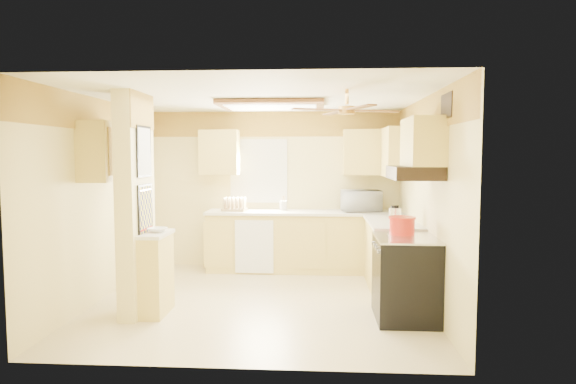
# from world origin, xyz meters

# --- Properties ---
(floor) EXTENTS (4.00, 4.00, 0.00)m
(floor) POSITION_xyz_m (0.00, 0.00, 0.00)
(floor) COLOR #CBB98C
(floor) RESTS_ON ground
(ceiling) EXTENTS (4.00, 4.00, 0.00)m
(ceiling) POSITION_xyz_m (0.00, 0.00, 2.50)
(ceiling) COLOR white
(ceiling) RESTS_ON wall_back
(wall_back) EXTENTS (4.00, 0.00, 4.00)m
(wall_back) POSITION_xyz_m (0.00, 1.90, 1.25)
(wall_back) COLOR beige
(wall_back) RESTS_ON floor
(wall_front) EXTENTS (4.00, 0.00, 4.00)m
(wall_front) POSITION_xyz_m (0.00, -1.90, 1.25)
(wall_front) COLOR beige
(wall_front) RESTS_ON floor
(wall_left) EXTENTS (0.00, 3.80, 3.80)m
(wall_left) POSITION_xyz_m (-2.00, 0.00, 1.25)
(wall_left) COLOR beige
(wall_left) RESTS_ON floor
(wall_right) EXTENTS (0.00, 3.80, 3.80)m
(wall_right) POSITION_xyz_m (2.00, 0.00, 1.25)
(wall_right) COLOR beige
(wall_right) RESTS_ON floor
(wallpaper_border) EXTENTS (4.00, 0.02, 0.40)m
(wallpaper_border) POSITION_xyz_m (0.00, 1.88, 2.30)
(wallpaper_border) COLOR gold
(wallpaper_border) RESTS_ON wall_back
(partition_column) EXTENTS (0.20, 0.70, 2.50)m
(partition_column) POSITION_xyz_m (-1.35, -0.55, 1.25)
(partition_column) COLOR beige
(partition_column) RESTS_ON floor
(partition_ledge) EXTENTS (0.25, 0.55, 0.90)m
(partition_ledge) POSITION_xyz_m (-1.13, -0.55, 0.45)
(partition_ledge) COLOR #D9C160
(partition_ledge) RESTS_ON floor
(ledge_top) EXTENTS (0.28, 0.58, 0.04)m
(ledge_top) POSITION_xyz_m (-1.13, -0.55, 0.92)
(ledge_top) COLOR silver
(ledge_top) RESTS_ON partition_ledge
(lower_cabinets_back) EXTENTS (3.00, 0.60, 0.90)m
(lower_cabinets_back) POSITION_xyz_m (0.50, 1.60, 0.45)
(lower_cabinets_back) COLOR #D9C160
(lower_cabinets_back) RESTS_ON floor
(lower_cabinets_right) EXTENTS (0.60, 1.40, 0.90)m
(lower_cabinets_right) POSITION_xyz_m (1.70, 0.60, 0.45)
(lower_cabinets_right) COLOR #D9C160
(lower_cabinets_right) RESTS_ON floor
(countertop_back) EXTENTS (3.04, 0.64, 0.04)m
(countertop_back) POSITION_xyz_m (0.50, 1.59, 0.92)
(countertop_back) COLOR silver
(countertop_back) RESTS_ON lower_cabinets_back
(countertop_right) EXTENTS (0.64, 1.44, 0.04)m
(countertop_right) POSITION_xyz_m (1.69, 0.60, 0.92)
(countertop_right) COLOR silver
(countertop_right) RESTS_ON lower_cabinets_right
(dishwasher_panel) EXTENTS (0.58, 0.02, 0.80)m
(dishwasher_panel) POSITION_xyz_m (-0.25, 1.29, 0.43)
(dishwasher_panel) COLOR white
(dishwasher_panel) RESTS_ON lower_cabinets_back
(window) EXTENTS (0.92, 0.02, 1.02)m
(window) POSITION_xyz_m (-0.25, 1.89, 1.55)
(window) COLOR white
(window) RESTS_ON wall_back
(upper_cab_back_left) EXTENTS (0.60, 0.35, 0.70)m
(upper_cab_back_left) POSITION_xyz_m (-0.85, 1.72, 1.85)
(upper_cab_back_left) COLOR #D9C160
(upper_cab_back_left) RESTS_ON wall_back
(upper_cab_back_right) EXTENTS (0.90, 0.35, 0.70)m
(upper_cab_back_right) POSITION_xyz_m (1.55, 1.72, 1.85)
(upper_cab_back_right) COLOR #D9C160
(upper_cab_back_right) RESTS_ON wall_back
(upper_cab_right) EXTENTS (0.35, 1.00, 0.70)m
(upper_cab_right) POSITION_xyz_m (1.82, 1.25, 1.85)
(upper_cab_right) COLOR #D9C160
(upper_cab_right) RESTS_ON wall_right
(upper_cab_left_wall) EXTENTS (0.35, 0.75, 0.70)m
(upper_cab_left_wall) POSITION_xyz_m (-1.82, -0.25, 1.85)
(upper_cab_left_wall) COLOR #D9C160
(upper_cab_left_wall) RESTS_ON wall_left
(upper_cab_over_stove) EXTENTS (0.35, 0.76, 0.52)m
(upper_cab_over_stove) POSITION_xyz_m (1.82, -0.55, 1.95)
(upper_cab_over_stove) COLOR #D9C160
(upper_cab_over_stove) RESTS_ON wall_right
(stove) EXTENTS (0.68, 0.77, 0.92)m
(stove) POSITION_xyz_m (1.67, -0.55, 0.46)
(stove) COLOR black
(stove) RESTS_ON floor
(range_hood) EXTENTS (0.50, 0.76, 0.14)m
(range_hood) POSITION_xyz_m (1.74, -0.55, 1.62)
(range_hood) COLOR black
(range_hood) RESTS_ON upper_cab_over_stove
(poster_menu) EXTENTS (0.02, 0.42, 0.57)m
(poster_menu) POSITION_xyz_m (-1.24, -0.55, 1.85)
(poster_menu) COLOR black
(poster_menu) RESTS_ON partition_column
(poster_nashville) EXTENTS (0.02, 0.42, 0.57)m
(poster_nashville) POSITION_xyz_m (-1.24, -0.55, 1.20)
(poster_nashville) COLOR black
(poster_nashville) RESTS_ON partition_column
(ceiling_light_panel) EXTENTS (1.35, 0.95, 0.06)m
(ceiling_light_panel) POSITION_xyz_m (0.10, 0.50, 2.46)
(ceiling_light_panel) COLOR brown
(ceiling_light_panel) RESTS_ON ceiling
(ceiling_fan) EXTENTS (1.15, 1.15, 0.26)m
(ceiling_fan) POSITION_xyz_m (1.00, -0.70, 2.29)
(ceiling_fan) COLOR gold
(ceiling_fan) RESTS_ON ceiling
(vent_grate) EXTENTS (0.02, 0.40, 0.25)m
(vent_grate) POSITION_xyz_m (1.98, -0.90, 2.30)
(vent_grate) COLOR black
(vent_grate) RESTS_ON wall_right
(microwave) EXTENTS (0.63, 0.46, 0.33)m
(microwave) POSITION_xyz_m (1.37, 1.64, 1.10)
(microwave) COLOR white
(microwave) RESTS_ON countertop_back
(bowl) EXTENTS (0.24, 0.24, 0.05)m
(bowl) POSITION_xyz_m (-1.11, -0.54, 0.97)
(bowl) COLOR white
(bowl) RESTS_ON ledge_top
(dutch_oven) EXTENTS (0.30, 0.30, 0.20)m
(dutch_oven) POSITION_xyz_m (1.65, -0.37, 1.02)
(dutch_oven) COLOR red
(dutch_oven) RESTS_ON stove
(kettle) EXTENTS (0.15, 0.15, 0.23)m
(kettle) POSITION_xyz_m (1.68, 0.32, 1.05)
(kettle) COLOR silver
(kettle) RESTS_ON countertop_right
(dish_rack) EXTENTS (0.39, 0.31, 0.21)m
(dish_rack) POSITION_xyz_m (-0.60, 1.58, 1.02)
(dish_rack) COLOR tan
(dish_rack) RESTS_ON countertop_back
(utensil_crock) EXTENTS (0.11, 0.11, 0.23)m
(utensil_crock) POSITION_xyz_m (0.16, 1.71, 1.02)
(utensil_crock) COLOR white
(utensil_crock) RESTS_ON countertop_back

